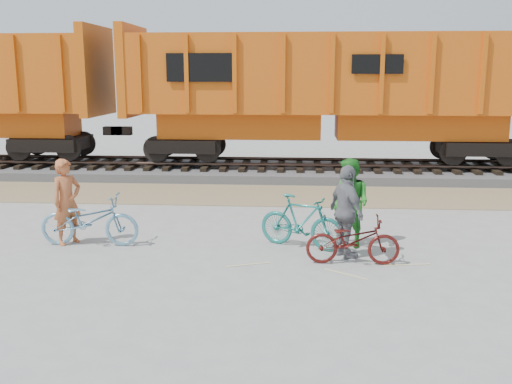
% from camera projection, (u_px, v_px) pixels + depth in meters
% --- Properties ---
extents(ground, '(120.00, 120.00, 0.00)m').
position_uv_depth(ground, '(301.00, 253.00, 11.49)').
color(ground, '#9E9E99').
rests_on(ground, ground).
extents(gravel_strip, '(120.00, 3.00, 0.02)m').
position_uv_depth(gravel_strip, '(300.00, 196.00, 16.86)').
color(gravel_strip, '#8C7C57').
rests_on(gravel_strip, ground).
extents(ballast_bed, '(120.00, 4.00, 0.30)m').
position_uv_depth(ballast_bed, '(299.00, 171.00, 20.25)').
color(ballast_bed, slate).
rests_on(ballast_bed, ground).
extents(track, '(120.00, 2.60, 0.24)m').
position_uv_depth(track, '(299.00, 162.00, 20.19)').
color(track, black).
rests_on(track, ballast_bed).
extents(hopper_car_center, '(14.00, 3.13, 4.65)m').
position_uv_depth(hopper_car_center, '(329.00, 90.00, 19.60)').
color(hopper_car_center, black).
rests_on(hopper_car_center, track).
extents(bicycle_blue, '(2.08, 0.77, 1.09)m').
position_uv_depth(bicycle_blue, '(89.00, 220.00, 11.91)').
color(bicycle_blue, '#6799B5').
rests_on(bicycle_blue, ground).
extents(bicycle_teal, '(1.90, 1.23, 1.11)m').
position_uv_depth(bicycle_teal, '(301.00, 222.00, 11.73)').
color(bicycle_teal, '#1C736B').
rests_on(bicycle_teal, ground).
extents(bicycle_maroon, '(1.76, 0.62, 0.92)m').
position_uv_depth(bicycle_maroon, '(353.00, 240.00, 10.74)').
color(bicycle_maroon, '#4F1310').
rests_on(bicycle_maroon, ground).
extents(person_solo, '(0.73, 0.79, 1.82)m').
position_uv_depth(person_solo, '(67.00, 202.00, 11.97)').
color(person_solo, '#B2592F').
rests_on(person_solo, ground).
extents(person_man, '(1.12, 1.13, 1.85)m').
position_uv_depth(person_man, '(350.00, 203.00, 11.78)').
color(person_man, '#247E24').
rests_on(person_man, ground).
extents(person_woman, '(0.88, 1.16, 1.83)m').
position_uv_depth(person_woman, '(346.00, 212.00, 11.05)').
color(person_woman, slate).
rests_on(person_woman, ground).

